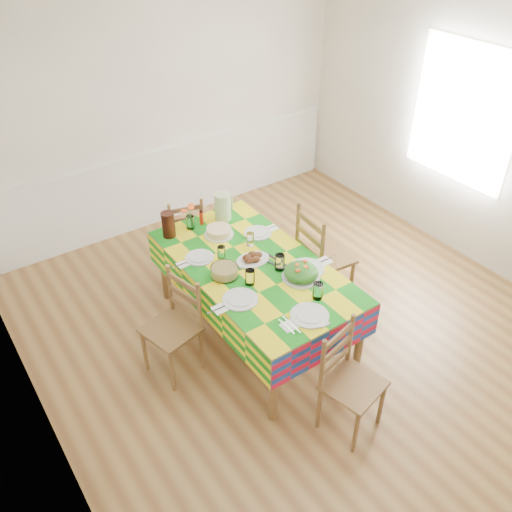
# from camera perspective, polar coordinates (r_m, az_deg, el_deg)

# --- Properties ---
(room) EXTENTS (4.58, 5.08, 2.78)m
(room) POSITION_cam_1_polar(r_m,az_deg,el_deg) (4.30, 5.56, 5.43)
(room) COLOR brown
(room) RESTS_ON ground
(wainscot) EXTENTS (4.41, 0.06, 0.92)m
(wainscot) POSITION_cam_1_polar(r_m,az_deg,el_deg) (6.56, -8.87, 7.88)
(wainscot) COLOR white
(wainscot) RESTS_ON room
(window_right) EXTENTS (0.00, 1.40, 1.40)m
(window_right) POSITION_cam_1_polar(r_m,az_deg,el_deg) (5.96, 20.99, 13.75)
(window_right) COLOR white
(window_right) RESTS_ON room
(dining_table) EXTENTS (1.05, 1.96, 0.76)m
(dining_table) POSITION_cam_1_polar(r_m,az_deg,el_deg) (4.65, -0.23, -1.75)
(dining_table) COLOR brown
(dining_table) RESTS_ON room
(setting_near_head) EXTENTS (0.48, 0.32, 0.14)m
(setting_near_head) POSITION_cam_1_polar(r_m,az_deg,el_deg) (4.16, 5.91, -5.32)
(setting_near_head) COLOR silver
(setting_near_head) RESTS_ON dining_table
(setting_left_near) EXTENTS (0.52, 0.31, 0.14)m
(setting_left_near) POSITION_cam_1_polar(r_m,az_deg,el_deg) (4.28, -1.36, -3.74)
(setting_left_near) COLOR silver
(setting_left_near) RESTS_ON dining_table
(setting_left_far) EXTENTS (0.45, 0.27, 0.12)m
(setting_left_far) POSITION_cam_1_polar(r_m,az_deg,el_deg) (4.68, -5.19, 0.01)
(setting_left_far) COLOR silver
(setting_left_far) RESTS_ON dining_table
(setting_right_near) EXTENTS (0.56, 0.32, 0.14)m
(setting_right_near) POSITION_cam_1_polar(r_m,az_deg,el_deg) (4.55, 4.41, -1.04)
(setting_right_near) COLOR silver
(setting_right_near) RESTS_ON dining_table
(setting_right_far) EXTENTS (0.48, 0.27, 0.12)m
(setting_right_far) POSITION_cam_1_polar(r_m,az_deg,el_deg) (4.93, -0.04, 2.23)
(setting_right_far) COLOR silver
(setting_right_far) RESTS_ON dining_table
(meat_platter) EXTENTS (0.31, 0.22, 0.06)m
(meat_platter) POSITION_cam_1_polar(r_m,az_deg,el_deg) (4.63, -0.37, -0.26)
(meat_platter) COLOR silver
(meat_platter) RESTS_ON dining_table
(salad_platter) EXTENTS (0.32, 0.32, 0.13)m
(salad_platter) POSITION_cam_1_polar(r_m,az_deg,el_deg) (4.45, 4.77, -1.76)
(salad_platter) COLOR silver
(salad_platter) RESTS_ON dining_table
(pasta_bowl) EXTENTS (0.23, 0.23, 0.08)m
(pasta_bowl) POSITION_cam_1_polar(r_m,az_deg,el_deg) (4.47, -3.34, -1.62)
(pasta_bowl) COLOR white
(pasta_bowl) RESTS_ON dining_table
(cake) EXTENTS (0.27, 0.27, 0.08)m
(cake) POSITION_cam_1_polar(r_m,az_deg,el_deg) (4.97, -3.92, 2.56)
(cake) COLOR silver
(cake) RESTS_ON dining_table
(serving_utensils) EXTENTS (0.15, 0.34, 0.01)m
(serving_utensils) POSITION_cam_1_polar(r_m,az_deg,el_deg) (4.61, 2.33, -0.80)
(serving_utensils) COLOR black
(serving_utensils) RESTS_ON dining_table
(flower_vase) EXTENTS (0.16, 0.13, 0.25)m
(flower_vase) POSITION_cam_1_polar(r_m,az_deg,el_deg) (5.05, -6.98, 3.90)
(flower_vase) COLOR white
(flower_vase) RESTS_ON dining_table
(hot_sauce) EXTENTS (0.04, 0.04, 0.16)m
(hot_sauce) POSITION_cam_1_polar(r_m,az_deg,el_deg) (5.12, -5.78, 4.13)
(hot_sauce) COLOR red
(hot_sauce) RESTS_ON dining_table
(green_pitcher) EXTENTS (0.16, 0.16, 0.27)m
(green_pitcher) POSITION_cam_1_polar(r_m,az_deg,el_deg) (5.16, -3.51, 5.21)
(green_pitcher) COLOR #AAC98D
(green_pitcher) RESTS_ON dining_table
(tea_pitcher) EXTENTS (0.12, 0.12, 0.24)m
(tea_pitcher) POSITION_cam_1_polar(r_m,az_deg,el_deg) (4.96, -9.21, 3.29)
(tea_pitcher) COLOR black
(tea_pitcher) RESTS_ON dining_table
(name_card) EXTENTS (0.08, 0.02, 0.02)m
(name_card) POSITION_cam_1_polar(r_m,az_deg,el_deg) (4.05, 7.27, -7.23)
(name_card) COLOR silver
(name_card) RESTS_ON dining_table
(chair_near) EXTENTS (0.48, 0.47, 0.91)m
(chair_near) POSITION_cam_1_polar(r_m,az_deg,el_deg) (4.12, 9.73, -12.95)
(chair_near) COLOR brown
(chair_near) RESTS_ON room
(chair_far) EXTENTS (0.46, 0.45, 0.86)m
(chair_far) POSITION_cam_1_polar(r_m,az_deg,el_deg) (5.67, -7.44, 2.44)
(chair_far) COLOR brown
(chair_far) RESTS_ON room
(chair_left) EXTENTS (0.47, 0.49, 0.92)m
(chair_left) POSITION_cam_1_polar(r_m,az_deg,el_deg) (4.51, -8.57, -7.38)
(chair_left) COLOR brown
(chair_left) RESTS_ON room
(chair_right) EXTENTS (0.48, 0.50, 1.05)m
(chair_right) POSITION_cam_1_polar(r_m,az_deg,el_deg) (5.15, 6.87, -0.14)
(chair_right) COLOR brown
(chair_right) RESTS_ON room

